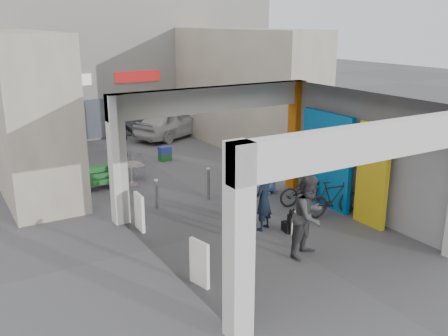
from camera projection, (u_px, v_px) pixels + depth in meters
ground at (253, 224)px, 13.52m from camera, size 90.00×90.00×0.00m
arcade_canopy at (290, 146)px, 12.45m from camera, size 6.40×6.45×6.40m
far_building at (91, 49)px, 23.92m from camera, size 18.00×4.08×8.00m
plaza_bldg_left at (19, 107)px, 16.78m from camera, size 2.00×9.00×5.00m
plaza_bldg_right at (243, 89)px, 21.20m from camera, size 2.00×9.00×5.00m
bollard_left at (157, 194)px, 14.58m from camera, size 0.09×0.09×0.86m
bollard_center at (208, 184)px, 15.34m from camera, size 0.09×0.09×0.97m
bollard_right at (248, 176)px, 16.26m from camera, size 0.09×0.09×0.88m
advert_board_near at (200, 263)px, 10.29m from camera, size 0.20×0.55×1.00m
advert_board_far at (140, 212)px, 13.04m from camera, size 0.11×0.55×1.00m
cafe_set at (125, 174)px, 16.94m from camera, size 1.44×1.16×0.87m
produce_stand at (102, 180)px, 16.41m from camera, size 1.08×0.59×0.71m
crate_stack at (165, 154)px, 19.64m from camera, size 0.46×0.36×0.56m
border_collie at (291, 223)px, 12.92m from camera, size 0.26×0.50×0.70m
man_with_dog at (264, 200)px, 12.99m from camera, size 0.70×0.60×1.63m
man_back_turned at (309, 215)px, 11.50m from camera, size 1.15×1.02×1.98m
man_elderly at (269, 168)px, 15.84m from camera, size 0.91×0.72×1.64m
man_crates at (122, 136)px, 20.05m from camera, size 1.08×0.77×1.70m
bicycle_front at (306, 190)px, 14.87m from camera, size 1.83×0.95×0.92m
bicycle_rear at (333, 198)px, 13.99m from camera, size 1.78×0.71×1.04m
white_van at (173, 122)px, 23.50m from camera, size 4.43×3.17×1.40m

